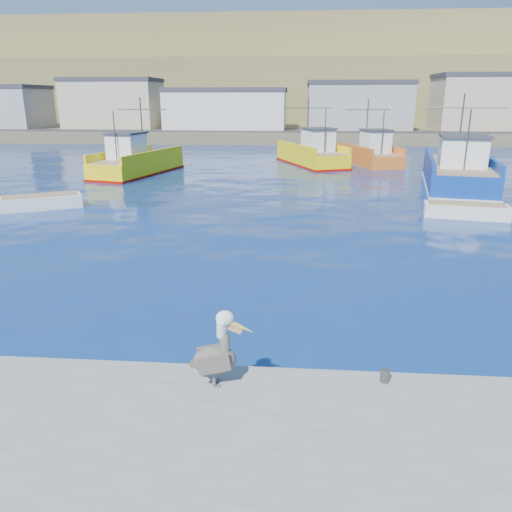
{
  "coord_description": "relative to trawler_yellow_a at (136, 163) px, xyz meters",
  "views": [
    {
      "loc": [
        1.02,
        -12.94,
        6.3
      ],
      "look_at": [
        -0.22,
        2.22,
        1.46
      ],
      "focal_mm": 35.0,
      "sensor_mm": 36.0,
      "label": 1
    }
  ],
  "objects": [
    {
      "name": "ground",
      "position": [
        12.69,
        -29.11,
        -1.0
      ],
      "size": [
        260.0,
        260.0,
        0.0
      ],
      "primitive_type": "plane",
      "color": "#071255",
      "rests_on": "ground"
    },
    {
      "name": "dock_bollards",
      "position": [
        13.29,
        -32.51,
        -0.35
      ],
      "size": [
        36.2,
        0.2,
        0.3
      ],
      "color": "#4C4C4C",
      "rests_on": "dock"
    },
    {
      "name": "far_shore",
      "position": [
        12.69,
        80.09,
        7.98
      ],
      "size": [
        200.0,
        81.0,
        24.0
      ],
      "color": "brown",
      "rests_on": "ground"
    },
    {
      "name": "trawler_yellow_a",
      "position": [
        0.0,
        0.0,
        0.0
      ],
      "size": [
        5.9,
        11.0,
        6.41
      ],
      "color": "yellow",
      "rests_on": "ground"
    },
    {
      "name": "trawler_yellow_b",
      "position": [
        15.19,
        7.6,
        -0.0
      ],
      "size": [
        7.17,
        11.01,
        6.4
      ],
      "color": "yellow",
      "rests_on": "ground"
    },
    {
      "name": "trawler_blue",
      "position": [
        25.46,
        -4.36,
        0.11
      ],
      "size": [
        6.7,
        13.06,
        6.66
      ],
      "color": "navy",
      "rests_on": "ground"
    },
    {
      "name": "boat_orange",
      "position": [
        20.86,
        8.4,
        0.06
      ],
      "size": [
        5.78,
        9.5,
        6.16
      ],
      "color": "orange",
      "rests_on": "ground"
    },
    {
      "name": "skiff_left",
      "position": [
        -1.41,
        -14.02,
        -0.68
      ],
      "size": [
        4.79,
        3.62,
        1.0
      ],
      "color": "silver",
      "rests_on": "ground"
    },
    {
      "name": "skiff_mid",
      "position": [
        23.03,
        -14.35,
        -0.69
      ],
      "size": [
        4.59,
        2.32,
        0.95
      ],
      "color": "silver",
      "rests_on": "ground"
    },
    {
      "name": "pelican",
      "position": [
        12.14,
        -32.87,
        0.22
      ],
      "size": [
        1.35,
        0.72,
        1.67
      ],
      "color": "#595451",
      "rests_on": "dock"
    }
  ]
}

